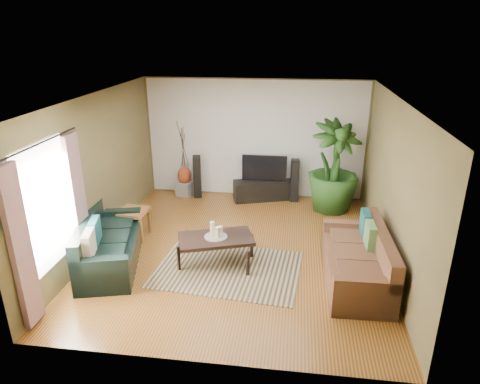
% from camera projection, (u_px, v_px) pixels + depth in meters
% --- Properties ---
extents(floor, '(5.50, 5.50, 0.00)m').
position_uv_depth(floor, '(239.00, 251.00, 7.63)').
color(floor, '#975D27').
rests_on(floor, ground).
extents(ceiling, '(5.50, 5.50, 0.00)m').
position_uv_depth(ceiling, '(238.00, 98.00, 6.65)').
color(ceiling, white).
rests_on(ceiling, ground).
extents(wall_back, '(5.00, 0.00, 5.00)m').
position_uv_depth(wall_back, '(255.00, 139.00, 9.68)').
color(wall_back, brown).
rests_on(wall_back, ground).
extents(wall_front, '(5.00, 0.00, 5.00)m').
position_uv_depth(wall_front, '(204.00, 264.00, 4.60)').
color(wall_front, brown).
rests_on(wall_front, ground).
extents(wall_left, '(0.00, 5.50, 5.50)m').
position_uv_depth(wall_left, '(97.00, 173.00, 7.45)').
color(wall_left, brown).
rests_on(wall_left, ground).
extents(wall_right, '(0.00, 5.50, 5.50)m').
position_uv_depth(wall_right, '(393.00, 187.00, 6.83)').
color(wall_right, brown).
rests_on(wall_right, ground).
extents(backwall_panel, '(4.90, 0.00, 4.90)m').
position_uv_depth(backwall_panel, '(255.00, 139.00, 9.67)').
color(backwall_panel, white).
rests_on(backwall_panel, ground).
extents(window_pane, '(0.00, 1.80, 1.80)m').
position_uv_depth(window_pane, '(47.00, 206.00, 5.95)').
color(window_pane, white).
rests_on(window_pane, ground).
extents(curtain_near, '(0.08, 0.35, 2.20)m').
position_uv_depth(curtain_near, '(21.00, 248.00, 5.34)').
color(curtain_near, gray).
rests_on(curtain_near, ground).
extents(curtain_far, '(0.08, 0.35, 2.20)m').
position_uv_depth(curtain_far, '(78.00, 203.00, 6.73)').
color(curtain_far, gray).
rests_on(curtain_far, ground).
extents(curtain_rod, '(0.03, 1.90, 0.03)m').
position_uv_depth(curtain_rod, '(39.00, 144.00, 5.62)').
color(curtain_rod, black).
rests_on(curtain_rod, ground).
extents(sofa_left, '(1.29, 2.09, 0.85)m').
position_uv_depth(sofa_left, '(110.00, 241.00, 7.08)').
color(sofa_left, black).
rests_on(sofa_left, floor).
extents(sofa_right, '(0.94, 2.00, 0.85)m').
position_uv_depth(sofa_right, '(357.00, 257.00, 6.59)').
color(sofa_right, brown).
rests_on(sofa_right, floor).
extents(area_rug, '(2.47, 1.86, 0.01)m').
position_uv_depth(area_rug, '(228.00, 269.00, 7.05)').
color(area_rug, tan).
rests_on(area_rug, floor).
extents(coffee_table, '(1.36, 1.02, 0.50)m').
position_uv_depth(coffee_table, '(216.00, 250.00, 7.14)').
color(coffee_table, black).
rests_on(coffee_table, floor).
extents(candle_tray, '(0.38, 0.38, 0.02)m').
position_uv_depth(candle_tray, '(216.00, 237.00, 7.04)').
color(candle_tray, gray).
rests_on(candle_tray, coffee_table).
extents(candle_tall, '(0.08, 0.08, 0.24)m').
position_uv_depth(candle_tall, '(212.00, 229.00, 7.03)').
color(candle_tall, white).
rests_on(candle_tall, candle_tray).
extents(candle_mid, '(0.08, 0.08, 0.19)m').
position_uv_depth(candle_mid, '(218.00, 232.00, 6.96)').
color(candle_mid, '#F5E9CF').
rests_on(candle_mid, candle_tray).
extents(candle_short, '(0.08, 0.08, 0.15)m').
position_uv_depth(candle_short, '(221.00, 231.00, 7.06)').
color(candle_short, '#F4ECCE').
rests_on(candle_short, candle_tray).
extents(tv_stand, '(1.44, 0.81, 0.46)m').
position_uv_depth(tv_stand, '(264.00, 190.00, 9.83)').
color(tv_stand, black).
rests_on(tv_stand, floor).
extents(television, '(1.01, 0.06, 0.60)m').
position_uv_depth(television, '(264.00, 168.00, 9.64)').
color(television, black).
rests_on(television, tv_stand).
extents(speaker_left, '(0.22, 0.23, 0.99)m').
position_uv_depth(speaker_left, '(197.00, 177.00, 9.88)').
color(speaker_left, black).
rests_on(speaker_left, floor).
extents(speaker_right, '(0.20, 0.21, 0.99)m').
position_uv_depth(speaker_right, '(295.00, 180.00, 9.65)').
color(speaker_right, black).
rests_on(speaker_right, floor).
extents(potted_plant, '(1.50, 1.50, 1.95)m').
position_uv_depth(potted_plant, '(334.00, 167.00, 9.02)').
color(potted_plant, '#204918').
rests_on(potted_plant, floor).
extents(plant_pot, '(0.36, 0.36, 0.28)m').
position_uv_depth(plant_pot, '(331.00, 203.00, 9.32)').
color(plant_pot, black).
rests_on(plant_pot, floor).
extents(pedestal, '(0.42, 0.42, 0.34)m').
position_uv_depth(pedestal, '(185.00, 189.00, 10.08)').
color(pedestal, gray).
rests_on(pedestal, floor).
extents(vase, '(0.31, 0.31, 0.43)m').
position_uv_depth(vase, '(184.00, 176.00, 9.96)').
color(vase, maroon).
rests_on(vase, pedestal).
extents(side_table, '(0.58, 0.58, 0.55)m').
position_uv_depth(side_table, '(134.00, 223.00, 8.05)').
color(side_table, brown).
rests_on(side_table, floor).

